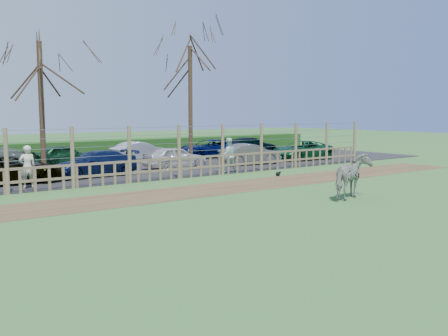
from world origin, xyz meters
TOP-DOWN VIEW (x-y plane):
  - ground at (0.00, 0.00)m, footprint 120.00×120.00m
  - dirt_strip at (0.00, 4.50)m, footprint 34.00×2.80m
  - asphalt at (0.00, 14.50)m, footprint 44.00×13.00m
  - hedge at (0.00, 21.50)m, footprint 46.00×2.00m
  - fence at (0.00, 8.00)m, footprint 30.16×0.16m
  - tree_mid at (-2.00, 13.50)m, footprint 4.80×4.80m
  - tree_right at (7.00, 14.00)m, footprint 4.80×4.80m
  - zebra at (4.61, -0.29)m, footprint 2.08×1.44m
  - visitor_a at (-4.03, 8.85)m, footprint 0.66×0.45m
  - visitor_b at (5.75, 8.55)m, footprint 0.98×0.86m
  - crow at (6.79, 5.93)m, footprint 0.28×0.21m
  - car_2 at (-4.21, 10.67)m, footprint 4.33×2.03m
  - car_3 at (-0.43, 10.90)m, footprint 4.25×1.99m
  - car_4 at (4.33, 11.37)m, footprint 3.53×1.44m
  - car_5 at (8.94, 10.66)m, footprint 3.78×1.74m
  - car_6 at (13.38, 10.87)m, footprint 4.35×2.07m
  - car_10 at (0.03, 16.39)m, footprint 3.61×1.65m
  - car_11 at (4.70, 16.32)m, footprint 3.75×1.64m
  - car_12 at (9.50, 15.66)m, footprint 4.49×2.41m
  - car_13 at (13.58, 16.12)m, footprint 4.22×1.89m

SIDE VIEW (x-z plane):
  - ground at x=0.00m, z-range 0.00..0.00m
  - dirt_strip at x=0.00m, z-range 0.00..0.01m
  - asphalt at x=0.00m, z-range 0.00..0.04m
  - crow at x=6.79m, z-range 0.00..0.23m
  - hedge at x=0.00m, z-range 0.00..1.10m
  - car_2 at x=-4.21m, z-range 0.04..1.24m
  - car_3 at x=-0.43m, z-range 0.04..1.24m
  - car_4 at x=4.33m, z-range 0.04..1.24m
  - car_5 at x=8.94m, z-range 0.04..1.24m
  - car_6 at x=13.38m, z-range 0.04..1.24m
  - car_10 at x=0.03m, z-range 0.04..1.24m
  - car_11 at x=4.70m, z-range 0.04..1.24m
  - car_12 at x=9.50m, z-range 0.04..1.24m
  - car_13 at x=13.58m, z-range 0.04..1.24m
  - zebra at x=4.61m, z-range 0.00..1.60m
  - fence at x=0.00m, z-range -0.45..2.05m
  - visitor_a at x=-4.03m, z-range 0.04..1.76m
  - visitor_b at x=5.75m, z-range 0.04..1.76m
  - tree_mid at x=-2.00m, z-range 1.45..8.28m
  - tree_right at x=7.00m, z-range 1.57..8.92m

